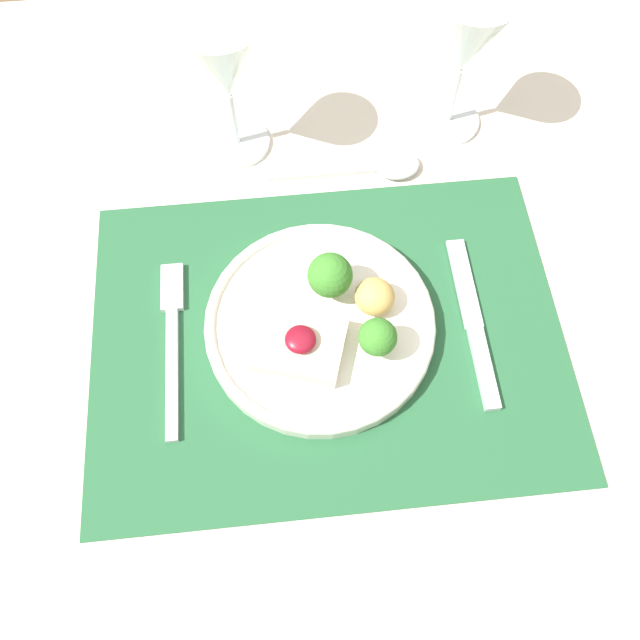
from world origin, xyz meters
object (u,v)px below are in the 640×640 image
at_px(fork, 172,334).
at_px(spoon, 382,166).
at_px(wine_glass_far, 224,66).
at_px(dinner_plate, 323,322).
at_px(wine_glass_near, 468,41).
at_px(knife, 475,332).

relative_size(fork, spoon, 1.08).
bearing_deg(wine_glass_far, dinner_plate, -73.29).
distance_m(dinner_plate, wine_glass_near, 0.35).
bearing_deg(wine_glass_near, spoon, -144.26).
bearing_deg(spoon, wine_glass_far, 157.71).
bearing_deg(wine_glass_near, wine_glass_far, -178.05).
relative_size(knife, spoon, 1.08).
bearing_deg(spoon, knife, -77.63).
distance_m(dinner_plate, knife, 0.16).
bearing_deg(dinner_plate, fork, 177.15).
xyz_separation_m(knife, spoon, (-0.07, 0.23, 0.00)).
relative_size(knife, wine_glass_near, 1.12).
xyz_separation_m(dinner_plate, wine_glass_far, (-0.08, 0.26, 0.10)).
relative_size(spoon, wine_glass_far, 1.05).
height_order(knife, wine_glass_near, wine_glass_near).
bearing_deg(wine_glass_near, dinner_plate, -124.43).
bearing_deg(wine_glass_near, fork, -142.57).
xyz_separation_m(wine_glass_near, wine_glass_far, (-0.26, -0.01, -0.00)).
relative_size(dinner_plate, spoon, 1.31).
xyz_separation_m(spoon, wine_glass_far, (-0.17, 0.06, 0.11)).
bearing_deg(dinner_plate, knife, -7.63).
height_order(dinner_plate, knife, dinner_plate).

